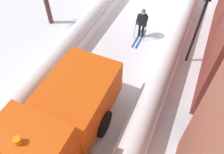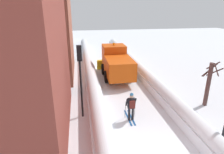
# 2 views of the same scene
# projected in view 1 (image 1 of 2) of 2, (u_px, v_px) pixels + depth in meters

# --- Properties ---
(ground_plane) EXTENTS (80.00, 80.00, 0.00)m
(ground_plane) POSITION_uv_depth(u_px,v_px,m) (73.00, 130.00, 9.05)
(ground_plane) COLOR white
(snowbank_left) EXTENTS (1.10, 36.00, 1.27)m
(snowbank_left) POSITION_uv_depth(u_px,v_px,m) (132.00, 148.00, 7.93)
(snowbank_left) COLOR white
(snowbank_left) RESTS_ON ground
(snowbank_right) EXTENTS (1.10, 36.00, 1.09)m
(snowbank_right) POSITION_uv_depth(u_px,v_px,m) (20.00, 103.00, 9.35)
(snowbank_right) COLOR white
(snowbank_right) RESTS_ON ground
(plow_truck) EXTENTS (3.20, 5.98, 3.12)m
(plow_truck) POSITION_uv_depth(u_px,v_px,m) (59.00, 125.00, 7.56)
(plow_truck) COLOR #DB510F
(plow_truck) RESTS_ON ground
(skier) EXTENTS (0.62, 1.80, 1.81)m
(skier) POSITION_uv_depth(u_px,v_px,m) (142.00, 22.00, 12.26)
(skier) COLOR black
(skier) RESTS_ON ground
(traffic_light_pole) EXTENTS (0.28, 0.42, 4.47)m
(traffic_light_pole) POSITION_uv_depth(u_px,v_px,m) (204.00, 9.00, 9.27)
(traffic_light_pole) COLOR black
(traffic_light_pole) RESTS_ON ground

